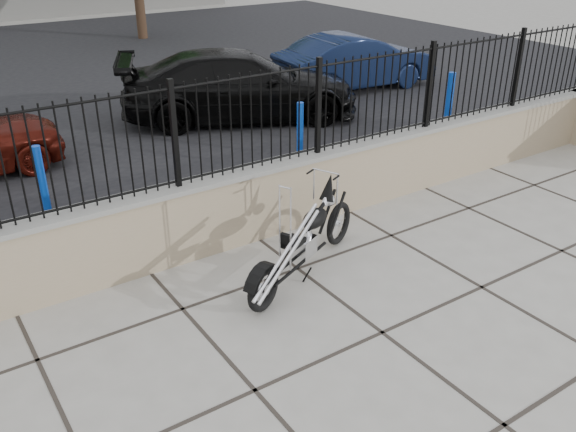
{
  "coord_description": "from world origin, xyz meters",
  "views": [
    {
      "loc": [
        -3.57,
        -3.61,
        3.78
      ],
      "look_at": [
        -0.03,
        1.66,
        0.65
      ],
      "focal_mm": 38.0,
      "sensor_mm": 36.0,
      "label": 1
    }
  ],
  "objects": [
    {
      "name": "bollard_b",
      "position": [
        2.2,
        4.61,
        0.48
      ],
      "size": [
        0.15,
        0.15,
        0.96
      ],
      "primitive_type": "cylinder",
      "rotation": [
        0.0,
        0.0,
        -0.36
      ],
      "color": "blue",
      "rests_on": "ground_plane"
    },
    {
      "name": "chopper_motorcycle",
      "position": [
        -0.03,
        1.36,
        0.65
      ],
      "size": [
        2.11,
        1.24,
        1.29
      ],
      "primitive_type": null,
      "rotation": [
        0.0,
        0.0,
        0.43
      ],
      "color": "black",
      "rests_on": "ground_plane"
    },
    {
      "name": "retaining_wall",
      "position": [
        0.0,
        2.5,
        0.48
      ],
      "size": [
        14.0,
        0.36,
        0.96
      ],
      "primitive_type": "cube",
      "color": "gray",
      "rests_on": "ground_plane"
    },
    {
      "name": "ground_plane",
      "position": [
        0.0,
        0.0,
        0.0
      ],
      "size": [
        90.0,
        90.0,
        0.0
      ],
      "primitive_type": "plane",
      "color": "#99968E",
      "rests_on": "ground"
    },
    {
      "name": "car_blue",
      "position": [
        5.95,
        7.7,
        0.65
      ],
      "size": [
        4.03,
        1.69,
        1.29
      ],
      "primitive_type": "imported",
      "rotation": [
        0.0,
        0.0,
        1.49
      ],
      "color": "#0F1A37",
      "rests_on": "parking_lot"
    },
    {
      "name": "iron_fence",
      "position": [
        0.0,
        2.5,
        1.56
      ],
      "size": [
        14.0,
        0.08,
        1.2
      ],
      "primitive_type": "cube",
      "color": "black",
      "rests_on": "retaining_wall"
    },
    {
      "name": "bollard_c",
      "position": [
        5.39,
        4.18,
        0.57
      ],
      "size": [
        0.17,
        0.17,
        1.14
      ],
      "primitive_type": "cylinder",
      "rotation": [
        0.0,
        0.0,
        -0.34
      ],
      "color": "#0B25A9",
      "rests_on": "ground_plane"
    },
    {
      "name": "car_black",
      "position": [
        2.44,
        7.08,
        0.69
      ],
      "size": [
        5.15,
        3.68,
        1.38
      ],
      "primitive_type": "imported",
      "rotation": [
        0.0,
        0.0,
        1.16
      ],
      "color": "black",
      "rests_on": "parking_lot"
    },
    {
      "name": "bollard_a",
      "position": [
        -2.05,
        4.84,
        0.48
      ],
      "size": [
        0.13,
        0.13,
        0.96
      ],
      "primitive_type": "cylinder",
      "rotation": [
        0.0,
        0.0,
        -0.15
      ],
      "color": "blue",
      "rests_on": "ground_plane"
    },
    {
      "name": "parking_lot",
      "position": [
        0.0,
        12.5,
        0.0
      ],
      "size": [
        30.0,
        30.0,
        0.0
      ],
      "primitive_type": "plane",
      "color": "black",
      "rests_on": "ground"
    }
  ]
}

